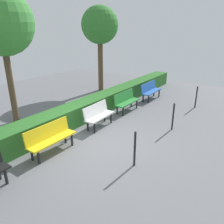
{
  "coord_description": "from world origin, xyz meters",
  "views": [
    {
      "loc": [
        4.9,
        4.12,
        3.49
      ],
      "look_at": [
        -1.39,
        -0.3,
        0.55
      ],
      "focal_mm": 35.7,
      "sensor_mm": 36.0,
      "label": 1
    }
  ],
  "objects_px": {
    "bench_green": "(126,101)",
    "tree_near": "(100,26)",
    "bench_white": "(98,114)",
    "tree_mid": "(1,23)",
    "bench_blue": "(150,90)",
    "bench_yellow": "(50,137)"
  },
  "relations": [
    {
      "from": "bench_blue",
      "to": "bench_white",
      "type": "bearing_deg",
      "value": -0.86
    },
    {
      "from": "tree_near",
      "to": "tree_mid",
      "type": "height_order",
      "value": "tree_mid"
    },
    {
      "from": "bench_green",
      "to": "bench_white",
      "type": "distance_m",
      "value": 2.0
    },
    {
      "from": "tree_near",
      "to": "bench_blue",
      "type": "bearing_deg",
      "value": 90.72
    },
    {
      "from": "bench_blue",
      "to": "tree_mid",
      "type": "xyz_separation_m",
      "value": [
        5.68,
        -3.03,
        3.12
      ]
    },
    {
      "from": "bench_green",
      "to": "bench_yellow",
      "type": "height_order",
      "value": "same"
    },
    {
      "from": "bench_green",
      "to": "bench_yellow",
      "type": "distance_m",
      "value": 4.23
    },
    {
      "from": "bench_white",
      "to": "tree_near",
      "type": "height_order",
      "value": "tree_near"
    },
    {
      "from": "bench_blue",
      "to": "tree_near",
      "type": "height_order",
      "value": "tree_near"
    },
    {
      "from": "bench_yellow",
      "to": "tree_near",
      "type": "relative_size",
      "value": 0.34
    },
    {
      "from": "bench_blue",
      "to": "bench_white",
      "type": "relative_size",
      "value": 1.12
    },
    {
      "from": "bench_green",
      "to": "tree_mid",
      "type": "relative_size",
      "value": 0.31
    },
    {
      "from": "bench_green",
      "to": "tree_near",
      "type": "xyz_separation_m",
      "value": [
        -2.16,
        -3.07,
        3.06
      ]
    },
    {
      "from": "bench_blue",
      "to": "tree_mid",
      "type": "bearing_deg",
      "value": -28.02
    },
    {
      "from": "bench_blue",
      "to": "tree_near",
      "type": "bearing_deg",
      "value": -89.17
    },
    {
      "from": "bench_green",
      "to": "tree_near",
      "type": "bearing_deg",
      "value": -124.78
    },
    {
      "from": "bench_blue",
      "to": "bench_yellow",
      "type": "height_order",
      "value": "same"
    },
    {
      "from": "bench_white",
      "to": "bench_yellow",
      "type": "distance_m",
      "value": 2.23
    },
    {
      "from": "bench_green",
      "to": "tree_near",
      "type": "height_order",
      "value": "tree_near"
    },
    {
      "from": "bench_yellow",
      "to": "tree_near",
      "type": "height_order",
      "value": "tree_near"
    },
    {
      "from": "bench_white",
      "to": "tree_mid",
      "type": "xyz_separation_m",
      "value": [
        1.47,
        -2.96,
        3.13
      ]
    },
    {
      "from": "bench_white",
      "to": "tree_mid",
      "type": "bearing_deg",
      "value": -65.74
    }
  ]
}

